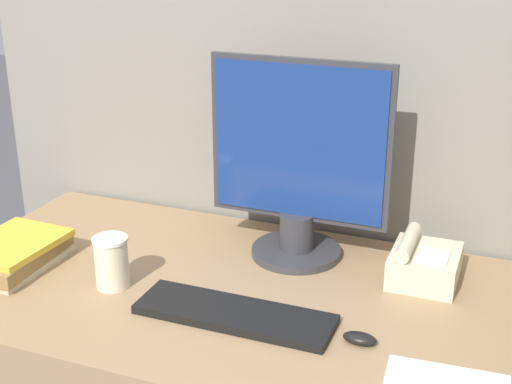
% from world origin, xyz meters
% --- Properties ---
extents(cubicle_panel_rear, '(1.93, 0.04, 1.71)m').
position_xyz_m(cubicle_panel_rear, '(0.00, 0.84, 0.85)').
color(cubicle_panel_rear, gray).
rests_on(cubicle_panel_rear, ground_plane).
extents(monitor, '(0.47, 0.24, 0.52)m').
position_xyz_m(monitor, '(0.08, 0.64, 0.97)').
color(monitor, '#333338').
rests_on(monitor, desk).
extents(keyboard, '(0.45, 0.14, 0.02)m').
position_xyz_m(keyboard, '(0.05, 0.28, 0.75)').
color(keyboard, black).
rests_on(keyboard, desk).
extents(mouse, '(0.07, 0.04, 0.02)m').
position_xyz_m(mouse, '(0.34, 0.28, 0.75)').
color(mouse, black).
rests_on(mouse, desk).
extents(coffee_cup, '(0.09, 0.09, 0.13)m').
position_xyz_m(coffee_cup, '(-0.28, 0.31, 0.81)').
color(coffee_cup, beige).
rests_on(coffee_cup, desk).
extents(book_stack, '(0.22, 0.29, 0.07)m').
position_xyz_m(book_stack, '(-0.58, 0.31, 0.78)').
color(book_stack, '#C6B78C').
rests_on(book_stack, desk).
extents(desk_telephone, '(0.16, 0.19, 0.11)m').
position_xyz_m(desk_telephone, '(0.42, 0.62, 0.78)').
color(desk_telephone, beige).
rests_on(desk_telephone, desk).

